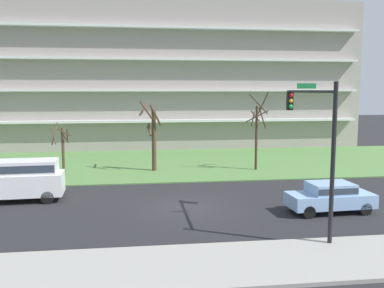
{
  "coord_description": "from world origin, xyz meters",
  "views": [
    {
      "loc": [
        -2.62,
        -22.47,
        6.33
      ],
      "look_at": [
        1.19,
        6.0,
        2.69
      ],
      "focal_mm": 39.95,
      "sensor_mm": 36.0,
      "label": 1
    }
  ],
  "objects_px": {
    "tree_far_left": "(62,147)",
    "sedan_blue_center_left": "(330,196)",
    "tree_center": "(257,131)",
    "van_white_near_left": "(16,177)",
    "traffic_signal_mast": "(316,131)",
    "tree_left": "(153,135)"
  },
  "relations": [
    {
      "from": "tree_far_left",
      "to": "van_white_near_left",
      "type": "distance_m",
      "value": 7.46
    },
    {
      "from": "sedan_blue_center_left",
      "to": "tree_left",
      "type": "bearing_deg",
      "value": 121.87
    },
    {
      "from": "tree_center",
      "to": "traffic_signal_mast",
      "type": "xyz_separation_m",
      "value": [
        -1.69,
        -14.72,
        1.38
      ]
    },
    {
      "from": "tree_far_left",
      "to": "traffic_signal_mast",
      "type": "bearing_deg",
      "value": -48.02
    },
    {
      "from": "tree_left",
      "to": "tree_center",
      "type": "relative_size",
      "value": 0.89
    },
    {
      "from": "tree_far_left",
      "to": "traffic_signal_mast",
      "type": "xyz_separation_m",
      "value": [
        13.16,
        -14.63,
        2.4
      ]
    },
    {
      "from": "tree_center",
      "to": "van_white_near_left",
      "type": "distance_m",
      "value": 17.95
    },
    {
      "from": "tree_far_left",
      "to": "tree_left",
      "type": "height_order",
      "value": "tree_left"
    },
    {
      "from": "tree_far_left",
      "to": "sedan_blue_center_left",
      "type": "distance_m",
      "value": 19.39
    },
    {
      "from": "tree_left",
      "to": "van_white_near_left",
      "type": "bearing_deg",
      "value": -135.39
    },
    {
      "from": "tree_left",
      "to": "tree_center",
      "type": "bearing_deg",
      "value": -4.57
    },
    {
      "from": "van_white_near_left",
      "to": "sedan_blue_center_left",
      "type": "height_order",
      "value": "van_white_near_left"
    },
    {
      "from": "tree_far_left",
      "to": "sedan_blue_center_left",
      "type": "relative_size",
      "value": 0.88
    },
    {
      "from": "tree_left",
      "to": "tree_center",
      "type": "height_order",
      "value": "tree_center"
    },
    {
      "from": "tree_far_left",
      "to": "tree_center",
      "type": "xyz_separation_m",
      "value": [
        14.85,
        0.09,
        1.01
      ]
    },
    {
      "from": "tree_center",
      "to": "tree_left",
      "type": "bearing_deg",
      "value": 175.43
    },
    {
      "from": "sedan_blue_center_left",
      "to": "traffic_signal_mast",
      "type": "height_order",
      "value": "traffic_signal_mast"
    },
    {
      "from": "tree_left",
      "to": "sedan_blue_center_left",
      "type": "relative_size",
      "value": 1.23
    },
    {
      "from": "tree_far_left",
      "to": "tree_center",
      "type": "relative_size",
      "value": 0.63
    },
    {
      "from": "tree_center",
      "to": "tree_far_left",
      "type": "bearing_deg",
      "value": -179.65
    },
    {
      "from": "tree_center",
      "to": "van_white_near_left",
      "type": "bearing_deg",
      "value": -155.62
    },
    {
      "from": "tree_far_left",
      "to": "sedan_blue_center_left",
      "type": "bearing_deg",
      "value": -37.51
    }
  ]
}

